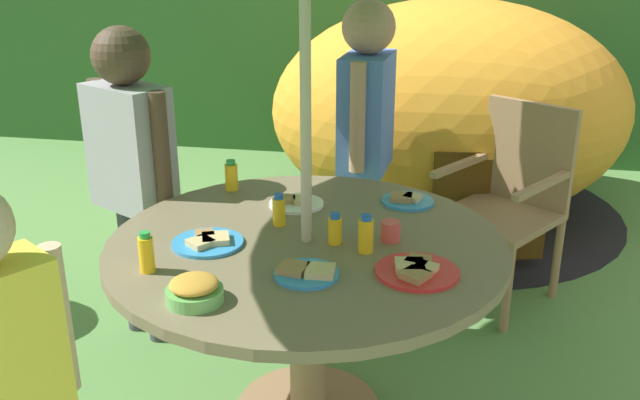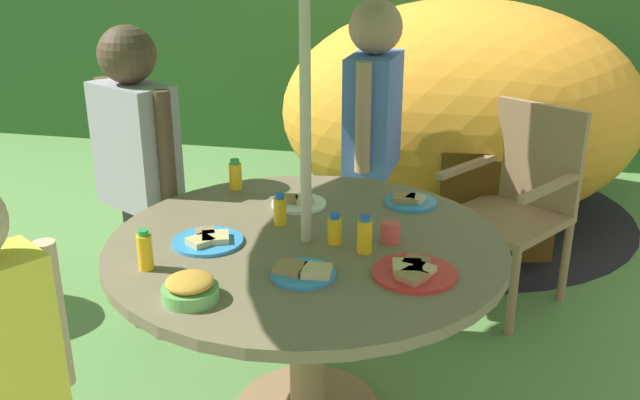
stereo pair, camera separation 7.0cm
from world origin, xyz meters
name	(u,v)px [view 2 (the right image)]	position (x,y,z in m)	size (l,w,h in m)	color
hedge_backdrop	(410,17)	(0.00, 3.59, 1.06)	(9.00, 0.70, 2.13)	#285623
garden_table	(307,274)	(0.00, 0.00, 0.58)	(1.35, 1.35, 0.71)	#93704C
wooden_chair	(518,196)	(0.76, 1.11, 0.52)	(0.66, 0.67, 0.94)	#93704C
dome_tent	(461,112)	(0.46, 2.18, 0.66)	(2.74, 2.74, 1.33)	orange
child_in_blue_shirt	(373,114)	(0.08, 1.02, 0.90)	(0.24, 0.48, 1.42)	brown
child_in_grey_shirt	(136,146)	(-0.82, 0.43, 0.86)	(0.41, 0.33, 1.35)	#3F3F47
snack_bowl	(190,288)	(-0.23, -0.47, 0.74)	(0.16, 0.16, 0.08)	#66B259
plate_center_back	(304,272)	(0.05, -0.26, 0.72)	(0.20, 0.20, 0.03)	#338CD8
plate_far_right	(298,202)	(-0.10, 0.31, 0.72)	(0.21, 0.21, 0.03)	white
plate_center_front	(414,271)	(0.38, -0.18, 0.72)	(0.26, 0.26, 0.03)	red
plate_near_left	(410,201)	(0.31, 0.42, 0.72)	(0.20, 0.20, 0.03)	#338CD8
plate_far_left	(208,240)	(-0.32, -0.09, 0.72)	(0.24, 0.24, 0.03)	#338CD8
juice_bottle_near_right	(280,210)	(-0.12, 0.11, 0.76)	(0.05, 0.05, 0.12)	yellow
juice_bottle_mid_left	(365,235)	(0.21, -0.05, 0.77)	(0.05, 0.05, 0.13)	yellow
juice_bottle_mid_right	(145,251)	(-0.43, -0.32, 0.77)	(0.05, 0.05, 0.13)	yellow
juice_bottle_front_edge	(334,230)	(0.10, -0.01, 0.76)	(0.05, 0.05, 0.11)	yellow
juice_bottle_back_edge	(235,175)	(-0.40, 0.44, 0.77)	(0.05, 0.05, 0.12)	yellow
cup_near	(390,232)	(0.28, 0.05, 0.74)	(0.07, 0.07, 0.07)	#E04C47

